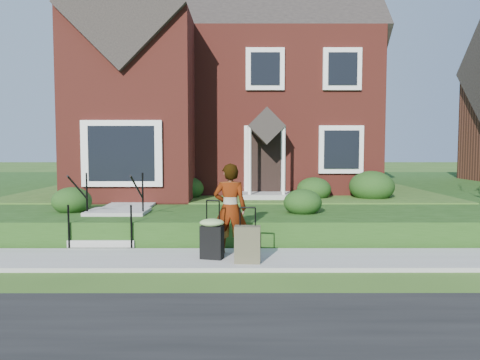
{
  "coord_description": "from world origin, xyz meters",
  "views": [
    {
      "loc": [
        0.39,
        -8.76,
        2.17
      ],
      "look_at": [
        0.41,
        2.0,
        1.42
      ],
      "focal_mm": 35.0,
      "sensor_mm": 36.0,
      "label": 1
    }
  ],
  "objects_px": {
    "woman": "(230,209)",
    "front_steps": "(113,221)",
    "suitcase_black": "(212,236)",
    "suitcase_olive": "(247,244)"
  },
  "relations": [
    {
      "from": "woman",
      "to": "front_steps",
      "type": "bearing_deg",
      "value": -26.71
    },
    {
      "from": "front_steps",
      "to": "suitcase_black",
      "type": "bearing_deg",
      "value": -39.36
    },
    {
      "from": "woman",
      "to": "suitcase_olive",
      "type": "xyz_separation_m",
      "value": [
        0.33,
        -0.74,
        -0.55
      ]
    },
    {
      "from": "suitcase_black",
      "to": "suitcase_olive",
      "type": "height_order",
      "value": "suitcase_black"
    },
    {
      "from": "suitcase_black",
      "to": "woman",
      "type": "bearing_deg",
      "value": 67.75
    },
    {
      "from": "front_steps",
      "to": "woman",
      "type": "xyz_separation_m",
      "value": [
        2.71,
        -1.52,
        0.49
      ]
    },
    {
      "from": "woman",
      "to": "suitcase_black",
      "type": "relative_size",
      "value": 1.61
    },
    {
      "from": "front_steps",
      "to": "suitcase_black",
      "type": "relative_size",
      "value": 1.83
    },
    {
      "from": "suitcase_olive",
      "to": "front_steps",
      "type": "bearing_deg",
      "value": 147.17
    },
    {
      "from": "woman",
      "to": "suitcase_black",
      "type": "distance_m",
      "value": 0.71
    }
  ]
}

